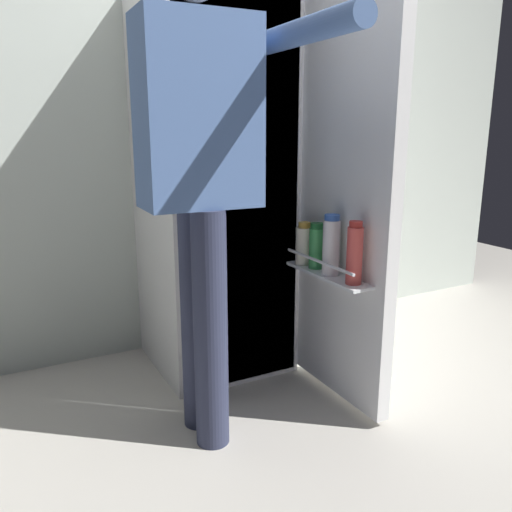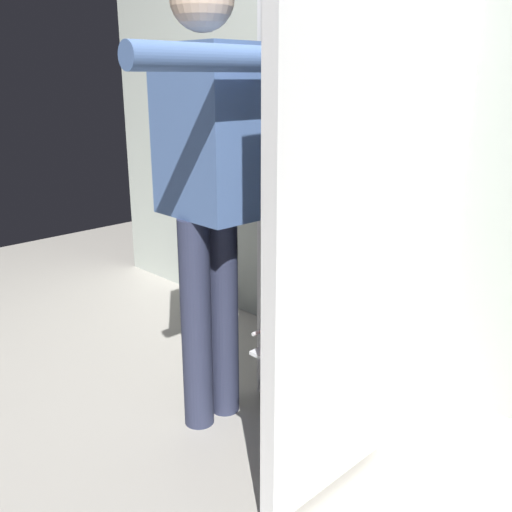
# 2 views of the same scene
# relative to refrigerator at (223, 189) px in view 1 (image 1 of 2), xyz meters

# --- Properties ---
(ground_plane) EXTENTS (6.83, 6.83, 0.00)m
(ground_plane) POSITION_rel_refrigerator_xyz_m (-0.03, -0.49, -0.85)
(ground_plane) COLOR #B7B2A8
(kitchen_wall) EXTENTS (4.40, 0.10, 2.67)m
(kitchen_wall) POSITION_rel_refrigerator_xyz_m (-0.03, 0.40, 0.48)
(kitchen_wall) COLOR beige
(kitchen_wall) RESTS_ON ground_plane
(refrigerator) EXTENTS (0.64, 1.16, 1.70)m
(refrigerator) POSITION_rel_refrigerator_xyz_m (0.00, 0.00, 0.00)
(refrigerator) COLOR white
(refrigerator) RESTS_ON ground_plane
(person) EXTENTS (0.52, 0.72, 1.72)m
(person) POSITION_rel_refrigerator_xyz_m (-0.30, -0.51, 0.18)
(person) COLOR #2D334C
(person) RESTS_ON ground_plane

